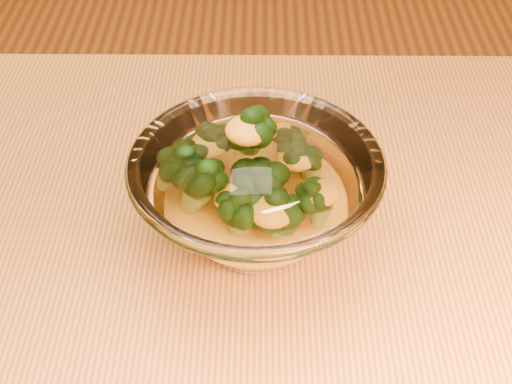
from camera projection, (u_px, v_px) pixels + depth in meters
glass_bowl at (256, 196)px, 0.58m from camera, size 0.21×0.21×0.09m
cheese_sauce at (256, 213)px, 0.60m from camera, size 0.11×0.11×0.03m
broccoli_heap at (242, 176)px, 0.58m from camera, size 0.14×0.12×0.09m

